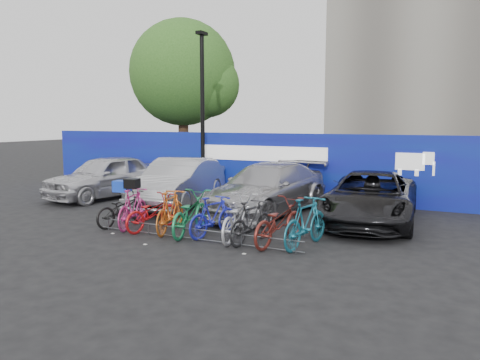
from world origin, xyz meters
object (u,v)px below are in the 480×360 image
Objects in this scene: car_2 at (267,189)px; tree at (187,75)px; bike_1 at (133,208)px; car_0 at (106,176)px; car_1 at (179,182)px; bike_8 at (279,222)px; lamppost at (202,109)px; bike_rack at (193,234)px; car_3 at (370,198)px; bike_9 at (306,222)px; bike_0 at (123,209)px; bike_4 at (190,213)px; bike_7 at (251,222)px; bike_3 at (170,211)px; bike_2 at (152,212)px; bike_6 at (237,218)px; bike_5 at (213,216)px.

tree is at bearing 144.47° from car_2.
tree is 12.08m from bike_1.
car_1 is (3.39, -0.23, 0.00)m from car_0.
tree is 14.12m from bike_8.
lamppost is 1.09× the size of bike_rack.
lamppost is 1.31× the size of car_0.
car_3 is 2.53× the size of bike_8.
lamppost is 3.18× the size of bike_9.
bike_4 reaches higher than bike_0.
bike_rack is at bearing -61.93° from lamppost.
bike_9 is at bearing -39.67° from car_1.
bike_8 is (0.63, 0.15, 0.02)m from bike_7.
bike_4 is (0.56, 0.04, -0.01)m from bike_3.
bike_9 is at bearing -167.08° from bike_2.
bike_3 is 0.88× the size of bike_4.
tree is at bearing 104.86° from car_0.
bike_7 is (0.44, -0.17, -0.02)m from bike_6.
tree reaches higher than bike_4.
bike_rack is at bearing 177.31° from bike_0.
bike_2 is 0.88× the size of bike_8.
bike_9 is at bearing 170.04° from bike_3.
car_2 is at bearing 8.70° from car_0.
bike_rack is 2.76× the size of bike_8.
tree reaches higher than bike_rack.
car_0 reaches higher than bike_8.
car_3 is 2.89× the size of bike_0.
bike_8 reaches higher than bike_6.
bike_0 is (-2.58, 0.56, 0.31)m from bike_rack.
bike_2 is 1.78m from bike_5.
bike_8 is at bearing 15.47° from bike_rack.
lamppost reaches higher than bike_3.
tree is 4.37× the size of bike_1.
car_3 reaches higher than bike_1.
car_0 is 9.68m from car_3.
bike_9 reaches higher than bike_5.
lamppost is 3.01× the size of bike_8.
bike_7 is (2.87, -0.06, 0.04)m from bike_2.
bike_9 is (4.77, 0.14, 0.04)m from bike_1.
tree is 1.67× the size of car_0.
tree reaches higher than bike_2.
car_1 is (3.94, -6.88, -4.27)m from tree.
tree is 3.87× the size of bike_6.
car_3 reaches higher than bike_6.
car_2 is 3.29m from bike_5.
bike_3 is at bearing -102.31° from car_2.
lamppost is 3.36× the size of bike_3.
bike_rack is 3.08× the size of bike_3.
bike_3 is 0.94× the size of bike_9.
bike_8 is 1.06× the size of bike_9.
bike_2 is (5.25, -10.19, -4.60)m from tree.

